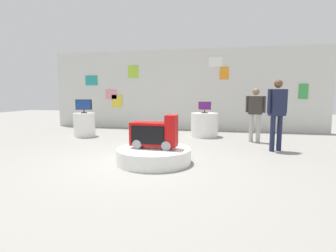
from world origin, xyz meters
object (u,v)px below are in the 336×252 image
(shopper_browsing_rear, at_px, (255,111))
(display_pedestal_left_rear, at_px, (204,125))
(tv_on_left_rear, at_px, (205,107))
(main_display_pedestal, at_px, (154,155))
(shopper_browsing_near_truck, at_px, (277,110))
(novelty_firetruck_tv, at_px, (154,135))
(display_pedestal_center_rear, at_px, (84,125))
(tv_on_center_rear, at_px, (84,105))

(shopper_browsing_rear, bearing_deg, display_pedestal_left_rear, 154.27)
(tv_on_left_rear, xyz_separation_m, shopper_browsing_rear, (1.53, -0.73, -0.07))
(main_display_pedestal, bearing_deg, shopper_browsing_near_truck, 32.72)
(novelty_firetruck_tv, bearing_deg, display_pedestal_center_rear, 138.71)
(display_pedestal_left_rear, xyz_separation_m, display_pedestal_center_rear, (-3.91, -0.84, 0.00))
(tv_on_left_rear, xyz_separation_m, display_pedestal_center_rear, (-3.91, -0.84, -0.60))
(tv_on_center_rear, bearing_deg, display_pedestal_center_rear, 76.79)
(display_pedestal_center_rear, height_order, shopper_browsing_rear, shopper_browsing_rear)
(display_pedestal_left_rear, xyz_separation_m, shopper_browsing_rear, (1.53, -0.74, 0.53))
(novelty_firetruck_tv, xyz_separation_m, display_pedestal_center_rear, (-3.17, 2.79, -0.20))
(display_pedestal_left_rear, bearing_deg, novelty_firetruck_tv, -101.47)
(novelty_firetruck_tv, xyz_separation_m, display_pedestal_left_rear, (0.74, 3.63, -0.20))
(display_pedestal_left_rear, distance_m, tv_on_center_rear, 4.05)
(display_pedestal_center_rear, relative_size, shopper_browsing_near_truck, 0.45)
(display_pedestal_center_rear, distance_m, shopper_browsing_rear, 5.46)
(tv_on_center_rear, bearing_deg, novelty_firetruck_tv, -41.24)
(display_pedestal_center_rear, height_order, shopper_browsing_near_truck, shopper_browsing_near_truck)
(shopper_browsing_near_truck, bearing_deg, novelty_firetruck_tv, -146.98)
(shopper_browsing_near_truck, bearing_deg, tv_on_left_rear, 134.98)
(tv_on_left_rear, bearing_deg, display_pedestal_center_rear, -167.87)
(shopper_browsing_near_truck, relative_size, shopper_browsing_rear, 1.11)
(main_display_pedestal, relative_size, display_pedestal_center_rear, 1.96)
(tv_on_left_rear, relative_size, tv_on_center_rear, 0.85)
(main_display_pedestal, xyz_separation_m, tv_on_center_rear, (-3.15, 2.77, 0.89))
(tv_on_left_rear, distance_m, shopper_browsing_rear, 1.69)
(display_pedestal_left_rear, height_order, tv_on_left_rear, tv_on_left_rear)
(display_pedestal_center_rear, xyz_separation_m, shopper_browsing_rear, (5.43, 0.11, 0.53))
(tv_on_left_rear, bearing_deg, novelty_firetruck_tv, -101.49)
(main_display_pedestal, distance_m, shopper_browsing_near_truck, 3.28)
(shopper_browsing_near_truck, height_order, shopper_browsing_rear, shopper_browsing_near_truck)
(novelty_firetruck_tv, distance_m, shopper_browsing_rear, 3.69)
(novelty_firetruck_tv, xyz_separation_m, tv_on_center_rear, (-3.17, 2.78, 0.45))
(novelty_firetruck_tv, height_order, tv_on_left_rear, tv_on_left_rear)
(display_pedestal_left_rear, bearing_deg, tv_on_left_rear, -86.09)
(tv_on_center_rear, distance_m, shopper_browsing_near_truck, 5.91)
(shopper_browsing_near_truck, distance_m, shopper_browsing_rear, 1.24)
(display_pedestal_center_rear, bearing_deg, shopper_browsing_rear, 1.15)
(novelty_firetruck_tv, bearing_deg, main_display_pedestal, 156.39)
(display_pedestal_left_rear, distance_m, display_pedestal_center_rear, 4.00)
(display_pedestal_left_rear, relative_size, shopper_browsing_near_truck, 0.51)
(tv_on_left_rear, distance_m, tv_on_center_rear, 4.00)
(shopper_browsing_near_truck, bearing_deg, tv_on_center_rear, 169.64)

